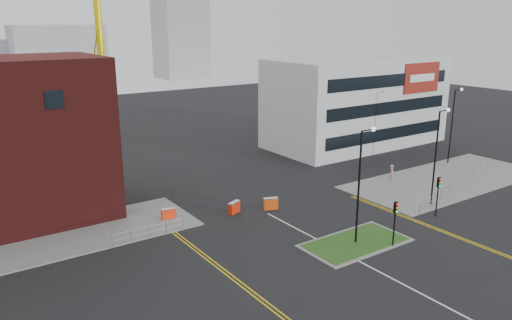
# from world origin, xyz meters

# --- Properties ---
(ground) EXTENTS (200.00, 200.00, 0.00)m
(ground) POSITION_xyz_m (0.00, 0.00, 0.00)
(ground) COLOR black
(ground) RESTS_ON ground
(pavement_left) EXTENTS (28.00, 8.00, 0.12)m
(pavement_left) POSITION_xyz_m (-20.00, 22.00, 0.06)
(pavement_left) COLOR slate
(pavement_left) RESTS_ON ground
(pavement_right) EXTENTS (24.00, 10.00, 0.12)m
(pavement_right) POSITION_xyz_m (22.00, 14.00, 0.06)
(pavement_right) COLOR slate
(pavement_right) RESTS_ON ground
(island_kerb) EXTENTS (8.60, 4.60, 0.08)m
(island_kerb) POSITION_xyz_m (2.00, 8.00, 0.04)
(island_kerb) COLOR slate
(island_kerb) RESTS_ON ground
(grass_island) EXTENTS (8.00, 4.00, 0.12)m
(grass_island) POSITION_xyz_m (2.00, 8.00, 0.06)
(grass_island) COLOR #214517
(grass_island) RESTS_ON ground
(office_block) EXTENTS (25.00, 12.20, 12.00)m
(office_block) POSITION_xyz_m (26.01, 31.97, 6.00)
(office_block) COLOR silver
(office_block) RESTS_ON ground
(streetlamp_island) EXTENTS (1.46, 0.36, 9.18)m
(streetlamp_island) POSITION_xyz_m (2.22, 8.00, 5.41)
(streetlamp_island) COLOR black
(streetlamp_island) RESTS_ON ground
(streetlamp_right_near) EXTENTS (1.46, 0.36, 9.18)m
(streetlamp_right_near) POSITION_xyz_m (14.22, 10.00, 5.41)
(streetlamp_right_near) COLOR black
(streetlamp_right_near) RESTS_ON ground
(streetlamp_right_far) EXTENTS (1.46, 0.36, 9.18)m
(streetlamp_right_far) POSITION_xyz_m (28.22, 18.00, 5.41)
(streetlamp_right_far) COLOR black
(streetlamp_right_far) RESTS_ON ground
(traffic_light_island) EXTENTS (0.28, 0.33, 3.65)m
(traffic_light_island) POSITION_xyz_m (4.00, 5.98, 2.57)
(traffic_light_island) COLOR black
(traffic_light_island) RESTS_ON ground
(traffic_light_right) EXTENTS (0.28, 0.33, 3.65)m
(traffic_light_right) POSITION_xyz_m (12.00, 7.98, 2.57)
(traffic_light_right) COLOR black
(traffic_light_right) RESTS_ON ground
(railing_left) EXTENTS (6.05, 0.05, 1.10)m
(railing_left) POSITION_xyz_m (-11.00, 18.00, 0.74)
(railing_left) COLOR gray
(railing_left) RESTS_ON ground
(railing_right) EXTENTS (19.05, 5.05, 1.10)m
(railing_right) POSITION_xyz_m (20.50, 11.50, 0.78)
(railing_right) COLOR gray
(railing_right) RESTS_ON ground
(centre_line) EXTENTS (0.15, 30.00, 0.01)m
(centre_line) POSITION_xyz_m (0.00, 2.00, 0.01)
(centre_line) COLOR silver
(centre_line) RESTS_ON ground
(yellow_left_a) EXTENTS (0.12, 24.00, 0.01)m
(yellow_left_a) POSITION_xyz_m (-9.00, 10.00, 0.01)
(yellow_left_a) COLOR gold
(yellow_left_a) RESTS_ON ground
(yellow_left_b) EXTENTS (0.12, 24.00, 0.01)m
(yellow_left_b) POSITION_xyz_m (-8.70, 10.00, 0.01)
(yellow_left_b) COLOR gold
(yellow_left_b) RESTS_ON ground
(yellow_right_a) EXTENTS (0.12, 20.00, 0.01)m
(yellow_right_a) POSITION_xyz_m (9.50, 6.00, 0.01)
(yellow_right_a) COLOR gold
(yellow_right_a) RESTS_ON ground
(yellow_right_b) EXTENTS (0.12, 20.00, 0.01)m
(yellow_right_b) POSITION_xyz_m (9.80, 6.00, 0.01)
(yellow_right_b) COLOR gold
(yellow_right_b) RESTS_ON ground
(skyline_b) EXTENTS (24.00, 12.00, 16.00)m
(skyline_b) POSITION_xyz_m (10.00, 130.00, 8.00)
(skyline_b) COLOR gray
(skyline_b) RESTS_ON ground
(skyline_c) EXTENTS (14.00, 12.00, 28.00)m
(skyline_c) POSITION_xyz_m (45.00, 125.00, 14.00)
(skyline_c) COLOR gray
(skyline_c) RESTS_ON ground
(pedestrian) EXTENTS (0.82, 0.81, 1.90)m
(pedestrian) POSITION_xyz_m (16.61, 17.04, 0.95)
(pedestrian) COLOR tan
(pedestrian) RESTS_ON ground
(barrier_left) EXTENTS (1.30, 0.63, 1.05)m
(barrier_left) POSITION_xyz_m (-8.00, 20.78, 0.57)
(barrier_left) COLOR #FF350E
(barrier_left) RESTS_ON ground
(barrier_mid) EXTENTS (1.36, 0.88, 1.09)m
(barrier_mid) POSITION_xyz_m (-2.43, 18.85, 0.59)
(barrier_mid) COLOR red
(barrier_mid) RESTS_ON ground
(barrier_right) EXTENTS (1.39, 0.86, 1.11)m
(barrier_right) POSITION_xyz_m (0.88, 17.76, 0.60)
(barrier_right) COLOR #E94A0C
(barrier_right) RESTS_ON ground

